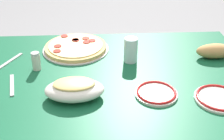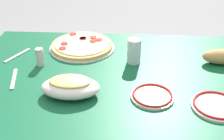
{
  "view_description": "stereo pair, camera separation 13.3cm",
  "coord_description": "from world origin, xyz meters",
  "px_view_note": "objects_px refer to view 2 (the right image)",
  "views": [
    {
      "loc": [
        -0.06,
        -1.14,
        1.45
      ],
      "look_at": [
        0.0,
        0.0,
        0.77
      ],
      "focal_mm": 47.58,
      "sensor_mm": 36.0,
      "label": 1
    },
    {
      "loc": [
        0.07,
        -1.14,
        1.45
      ],
      "look_at": [
        0.0,
        0.0,
        0.77
      ],
      "focal_mm": 47.58,
      "sensor_mm": 36.0,
      "label": 2
    }
  ],
  "objects_px": {
    "dining_table": "(112,96)",
    "pepperoni_pizza": "(82,45)",
    "spice_shaker": "(40,57)",
    "side_plate_far": "(216,106)",
    "bread_loaf": "(223,57)",
    "water_glass": "(134,51)",
    "side_plate_near": "(152,96)",
    "baked_pasta_dish": "(70,86)"
  },
  "relations": [
    {
      "from": "dining_table",
      "to": "side_plate_far",
      "type": "height_order",
      "value": "side_plate_far"
    },
    {
      "from": "baked_pasta_dish",
      "to": "water_glass",
      "type": "height_order",
      "value": "water_glass"
    },
    {
      "from": "pepperoni_pizza",
      "to": "side_plate_far",
      "type": "height_order",
      "value": "pepperoni_pizza"
    },
    {
      "from": "bread_loaf",
      "to": "spice_shaker",
      "type": "xyz_separation_m",
      "value": [
        -0.87,
        -0.07,
        0.01
      ]
    },
    {
      "from": "water_glass",
      "to": "bread_loaf",
      "type": "distance_m",
      "value": 0.43
    },
    {
      "from": "water_glass",
      "to": "spice_shaker",
      "type": "distance_m",
      "value": 0.45
    },
    {
      "from": "baked_pasta_dish",
      "to": "pepperoni_pizza",
      "type": "bearing_deg",
      "value": 92.32
    },
    {
      "from": "side_plate_far",
      "to": "water_glass",
      "type": "bearing_deg",
      "value": 133.2
    },
    {
      "from": "side_plate_far",
      "to": "spice_shaker",
      "type": "height_order",
      "value": "spice_shaker"
    },
    {
      "from": "side_plate_near",
      "to": "bread_loaf",
      "type": "distance_m",
      "value": 0.47
    },
    {
      "from": "pepperoni_pizza",
      "to": "side_plate_far",
      "type": "distance_m",
      "value": 0.76
    },
    {
      "from": "spice_shaker",
      "to": "side_plate_far",
      "type": "bearing_deg",
      "value": -20.44
    },
    {
      "from": "side_plate_far",
      "to": "bread_loaf",
      "type": "distance_m",
      "value": 0.37
    },
    {
      "from": "pepperoni_pizza",
      "to": "water_glass",
      "type": "xyz_separation_m",
      "value": [
        0.27,
        -0.14,
        0.05
      ]
    },
    {
      "from": "side_plate_near",
      "to": "spice_shaker",
      "type": "relative_size",
      "value": 2.01
    },
    {
      "from": "dining_table",
      "to": "side_plate_near",
      "type": "bearing_deg",
      "value": -42.32
    },
    {
      "from": "side_plate_near",
      "to": "side_plate_far",
      "type": "xyz_separation_m",
      "value": [
        0.24,
        -0.05,
        -0.0
      ]
    },
    {
      "from": "baked_pasta_dish",
      "to": "spice_shaker",
      "type": "relative_size",
      "value": 2.76
    },
    {
      "from": "side_plate_far",
      "to": "bread_loaf",
      "type": "bearing_deg",
      "value": 72.76
    },
    {
      "from": "pepperoni_pizza",
      "to": "spice_shaker",
      "type": "height_order",
      "value": "spice_shaker"
    },
    {
      "from": "side_plate_near",
      "to": "bread_loaf",
      "type": "relative_size",
      "value": 0.9
    },
    {
      "from": "side_plate_near",
      "to": "baked_pasta_dish",
      "type": "bearing_deg",
      "value": 179.62
    },
    {
      "from": "spice_shaker",
      "to": "pepperoni_pizza",
      "type": "bearing_deg",
      "value": 48.24
    },
    {
      "from": "side_plate_far",
      "to": "bread_loaf",
      "type": "height_order",
      "value": "bread_loaf"
    },
    {
      "from": "side_plate_near",
      "to": "water_glass",
      "type": "bearing_deg",
      "value": 104.52
    },
    {
      "from": "dining_table",
      "to": "pepperoni_pizza",
      "type": "relative_size",
      "value": 3.87
    },
    {
      "from": "dining_table",
      "to": "side_plate_far",
      "type": "distance_m",
      "value": 0.48
    },
    {
      "from": "bread_loaf",
      "to": "water_glass",
      "type": "bearing_deg",
      "value": -178.17
    },
    {
      "from": "baked_pasta_dish",
      "to": "side_plate_near",
      "type": "xyz_separation_m",
      "value": [
        0.33,
        -0.0,
        -0.03
      ]
    },
    {
      "from": "dining_table",
      "to": "spice_shaker",
      "type": "xyz_separation_m",
      "value": [
        -0.35,
        0.08,
        0.16
      ]
    },
    {
      "from": "baked_pasta_dish",
      "to": "bread_loaf",
      "type": "xyz_separation_m",
      "value": [
        0.68,
        0.3,
        -0.0
      ]
    },
    {
      "from": "pepperoni_pizza",
      "to": "water_glass",
      "type": "bearing_deg",
      "value": -26.9
    },
    {
      "from": "baked_pasta_dish",
      "to": "side_plate_far",
      "type": "height_order",
      "value": "baked_pasta_dish"
    },
    {
      "from": "dining_table",
      "to": "pepperoni_pizza",
      "type": "distance_m",
      "value": 0.35
    },
    {
      "from": "pepperoni_pizza",
      "to": "water_glass",
      "type": "height_order",
      "value": "water_glass"
    },
    {
      "from": "water_glass",
      "to": "side_plate_near",
      "type": "xyz_separation_m",
      "value": [
        0.07,
        -0.29,
        -0.05
      ]
    },
    {
      "from": "pepperoni_pizza",
      "to": "bread_loaf",
      "type": "relative_size",
      "value": 1.79
    },
    {
      "from": "side_plate_far",
      "to": "dining_table",
      "type": "bearing_deg",
      "value": 153.57
    },
    {
      "from": "baked_pasta_dish",
      "to": "bread_loaf",
      "type": "relative_size",
      "value": 1.24
    },
    {
      "from": "baked_pasta_dish",
      "to": "water_glass",
      "type": "distance_m",
      "value": 0.39
    },
    {
      "from": "side_plate_near",
      "to": "spice_shaker",
      "type": "xyz_separation_m",
      "value": [
        -0.52,
        0.24,
        0.03
      ]
    },
    {
      "from": "bread_loaf",
      "to": "pepperoni_pizza",
      "type": "bearing_deg",
      "value": 169.84
    }
  ]
}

